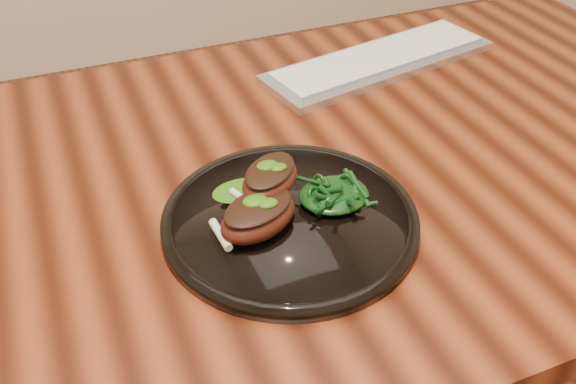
% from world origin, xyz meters
% --- Properties ---
extents(desk, '(1.60, 0.80, 0.75)m').
position_xyz_m(desk, '(0.00, 0.00, 0.67)').
color(desk, black).
rests_on(desk, ground).
extents(plate, '(0.31, 0.31, 0.02)m').
position_xyz_m(plate, '(-0.00, -0.11, 0.76)').
color(plate, black).
rests_on(plate, desk).
extents(lamb_chop_front, '(0.12, 0.10, 0.05)m').
position_xyz_m(lamb_chop_front, '(-0.05, -0.13, 0.79)').
color(lamb_chop_front, '#40150C').
rests_on(lamb_chop_front, plate).
extents(lamb_chop_back, '(0.11, 0.10, 0.04)m').
position_xyz_m(lamb_chop_back, '(-0.02, -0.08, 0.81)').
color(lamb_chop_back, '#40150C').
rests_on(lamb_chop_back, plate).
extents(herb_smear, '(0.08, 0.05, 0.00)m').
position_xyz_m(herb_smear, '(-0.04, -0.05, 0.77)').
color(herb_smear, '#1A4907').
rests_on(herb_smear, plate).
extents(greens_heap, '(0.09, 0.08, 0.03)m').
position_xyz_m(greens_heap, '(0.06, -0.11, 0.78)').
color(greens_heap, black).
rests_on(greens_heap, plate).
extents(keyboard, '(0.44, 0.21, 0.02)m').
position_xyz_m(keyboard, '(0.30, 0.22, 0.76)').
color(keyboard, silver).
rests_on(keyboard, desk).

